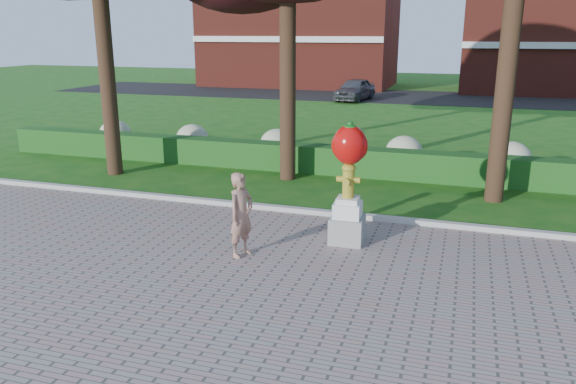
# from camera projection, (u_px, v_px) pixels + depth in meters

# --- Properties ---
(ground) EXTENTS (100.00, 100.00, 0.00)m
(ground) POSITION_uv_depth(u_px,v_px,m) (291.00, 269.00, 9.85)
(ground) COLOR #165114
(ground) RESTS_ON ground
(curb) EXTENTS (40.00, 0.18, 0.15)m
(curb) POSITION_uv_depth(u_px,v_px,m) (332.00, 214.00, 12.57)
(curb) COLOR #ADADA5
(curb) RESTS_ON ground
(lawn_hedge) EXTENTS (24.00, 0.70, 0.80)m
(lawn_hedge) POSITION_uv_depth(u_px,v_px,m) (364.00, 162.00, 16.15)
(lawn_hedge) COLOR #154B19
(lawn_hedge) RESTS_ON ground
(hydrangea_row) EXTENTS (20.10, 1.10, 0.99)m
(hydrangea_row) POSITION_uv_depth(u_px,v_px,m) (389.00, 151.00, 16.85)
(hydrangea_row) COLOR #B8B68C
(hydrangea_row) RESTS_ON ground
(street) EXTENTS (50.00, 8.00, 0.02)m
(street) POSITION_uv_depth(u_px,v_px,m) (424.00, 97.00, 35.47)
(street) COLOR black
(street) RESTS_ON ground
(building_left) EXTENTS (14.00, 8.00, 7.00)m
(building_left) POSITION_uv_depth(u_px,v_px,m) (300.00, 39.00, 42.94)
(building_left) COLOR maroon
(building_left) RESTS_ON ground
(building_right) EXTENTS (12.00, 8.00, 6.40)m
(building_right) POSITION_uv_depth(u_px,v_px,m) (556.00, 44.00, 37.73)
(building_right) COLOR maroon
(building_right) RESTS_ON ground
(hydrant_sculpture) EXTENTS (0.69, 0.67, 2.37)m
(hydrant_sculpture) POSITION_uv_depth(u_px,v_px,m) (349.00, 180.00, 10.68)
(hydrant_sculpture) COLOR gray
(hydrant_sculpture) RESTS_ON walkway
(woman) EXTENTS (0.53, 0.66, 1.57)m
(woman) POSITION_uv_depth(u_px,v_px,m) (241.00, 215.00, 10.16)
(woman) COLOR #A0705B
(woman) RESTS_ON walkway
(parked_car) EXTENTS (2.17, 4.07, 1.32)m
(parked_car) POSITION_uv_depth(u_px,v_px,m) (355.00, 89.00, 33.68)
(parked_car) COLOR #404247
(parked_car) RESTS_ON street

